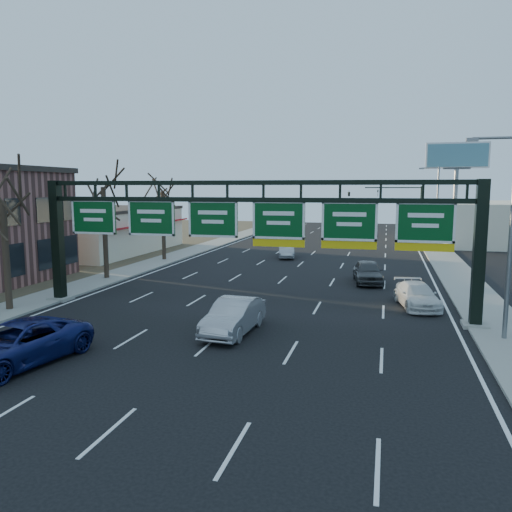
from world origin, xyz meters
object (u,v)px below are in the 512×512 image
(car_white_wagon, at_px, (417,295))
(sign_gantry, at_px, (248,228))
(car_blue_suv, at_px, (17,344))
(car_silver_sedan, at_px, (234,316))

(car_white_wagon, bearing_deg, sign_gantry, -169.44)
(sign_gantry, distance_m, car_blue_suv, 12.59)
(car_silver_sedan, bearing_deg, sign_gantry, 99.17)
(car_blue_suv, bearing_deg, sign_gantry, 68.50)
(sign_gantry, height_order, car_blue_suv, sign_gantry)
(car_silver_sedan, bearing_deg, car_white_wagon, 45.06)
(sign_gantry, xyz_separation_m, car_blue_suv, (-6.43, -10.13, -3.80))
(car_white_wagon, bearing_deg, car_blue_suv, -149.73)
(car_blue_suv, relative_size, car_silver_sedan, 1.22)
(car_blue_suv, distance_m, car_white_wagon, 20.68)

